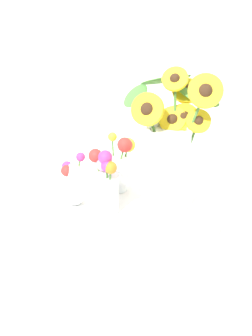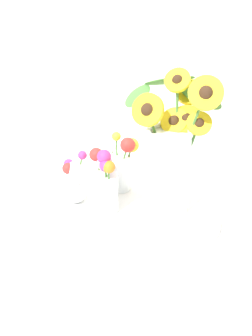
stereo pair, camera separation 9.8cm
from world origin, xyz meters
name	(u,v)px [view 1 (the left image)]	position (x,y,z in m)	size (l,w,h in m)	color
ground_plane	(126,218)	(0.00, 0.00, 0.00)	(6.00, 6.00, 0.00)	white
serving_tray	(126,211)	(-0.01, 0.02, 0.01)	(0.53, 0.53, 0.02)	white
mason_jar_sunflowers	(170,154)	(0.10, 0.07, 0.18)	(0.27, 0.21, 0.39)	silver
vase_small_center	(104,185)	(-0.06, -0.01, 0.10)	(0.10, 0.09, 0.19)	white
vase_bulb_right	(73,183)	(-0.15, 0.00, 0.09)	(0.06, 0.07, 0.15)	white
vase_small_back	(118,165)	(-0.06, 0.12, 0.10)	(0.10, 0.07, 0.17)	white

